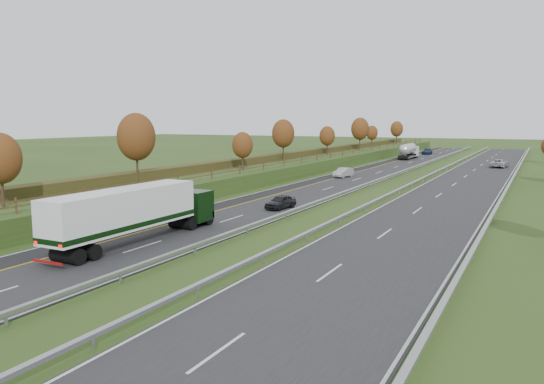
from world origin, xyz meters
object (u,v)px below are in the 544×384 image
at_px(car_dark_near, 281,202).
at_px(road_tanker, 409,151).
at_px(car_small_far, 427,151).
at_px(car_oncoming, 499,163).
at_px(car_silver_mid, 343,172).
at_px(box_lorry, 135,212).

bearing_deg(car_dark_near, road_tanker, 100.23).
bearing_deg(car_small_far, car_oncoming, -61.64).
bearing_deg(car_dark_near, car_silver_mid, 104.96).
bearing_deg(car_small_far, car_dark_near, -89.93).
distance_m(box_lorry, car_dark_near, 18.53).
distance_m(road_tanker, car_silver_mid, 44.51).
height_order(road_tanker, car_oncoming, road_tanker).
distance_m(box_lorry, car_oncoming, 81.08).
relative_size(car_dark_near, car_silver_mid, 0.90).
xyz_separation_m(car_dark_near, car_silver_mid, (-4.35, 30.99, 0.05)).
distance_m(road_tanker, car_oncoming, 25.22).
bearing_deg(car_oncoming, car_small_far, -53.97).
bearing_deg(box_lorry, road_tanker, 90.98).
bearing_deg(car_silver_mid, road_tanker, 97.79).
bearing_deg(car_silver_mid, car_dark_near, -74.16).
height_order(car_silver_mid, car_oncoming, car_oncoming).
relative_size(road_tanker, car_oncoming, 1.97).
height_order(car_dark_near, car_silver_mid, car_silver_mid).
distance_m(road_tanker, car_small_far, 18.56).
xyz_separation_m(road_tanker, car_silver_mid, (-0.04, -44.50, -1.08)).
height_order(car_dark_near, car_oncoming, car_oncoming).
relative_size(box_lorry, car_oncoming, 2.86).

